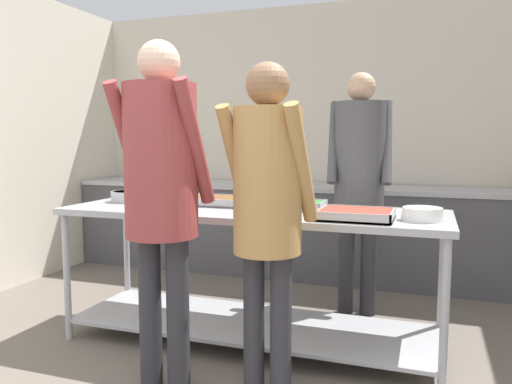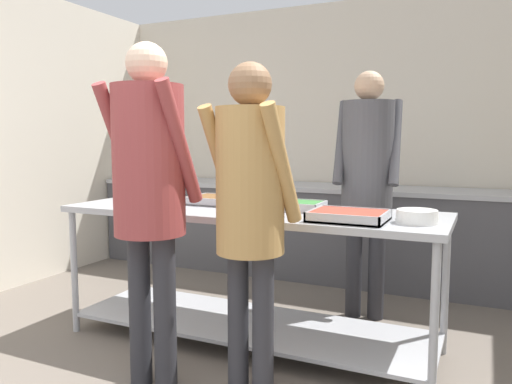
{
  "view_description": "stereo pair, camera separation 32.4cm",
  "coord_description": "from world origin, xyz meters",
  "px_view_note": "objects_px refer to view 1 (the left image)",
  "views": [
    {
      "loc": [
        1.05,
        -1.26,
        1.32
      ],
      "look_at": [
        -0.02,
        1.79,
        0.98
      ],
      "focal_mm": 35.0,
      "sensor_mm": 36.0,
      "label": 1
    },
    {
      "loc": [
        1.35,
        -1.14,
        1.32
      ],
      "look_at": [
        -0.02,
        1.79,
        0.98
      ],
      "focal_mm": 35.0,
      "sensor_mm": 36.0,
      "label": 2
    }
  ],
  "objects_px": {
    "serving_tray_vegetables": "(290,205)",
    "guest_serving_right": "(267,196)",
    "guest_serving_left": "(161,179)",
    "serving_tray_greens": "(356,215)",
    "serving_tray_roast": "(222,201)",
    "cook_behind_counter": "(359,167)",
    "sauce_pan": "(129,196)",
    "plate_stack": "(422,214)",
    "broccoli_bowl": "(161,200)"
  },
  "relations": [
    {
      "from": "serving_tray_vegetables",
      "to": "guest_serving_left",
      "type": "height_order",
      "value": "guest_serving_left"
    },
    {
      "from": "serving_tray_roast",
      "to": "guest_serving_right",
      "type": "relative_size",
      "value": 0.28
    },
    {
      "from": "guest_serving_left",
      "to": "cook_behind_counter",
      "type": "distance_m",
      "value": 1.71
    },
    {
      "from": "serving_tray_roast",
      "to": "sauce_pan",
      "type": "bearing_deg",
      "value": -175.37
    },
    {
      "from": "broccoli_bowl",
      "to": "serving_tray_greens",
      "type": "relative_size",
      "value": 0.5
    },
    {
      "from": "sauce_pan",
      "to": "serving_tray_greens",
      "type": "distance_m",
      "value": 1.66
    },
    {
      "from": "plate_stack",
      "to": "guest_serving_left",
      "type": "bearing_deg",
      "value": -152.26
    },
    {
      "from": "serving_tray_greens",
      "to": "cook_behind_counter",
      "type": "relative_size",
      "value": 0.23
    },
    {
      "from": "serving_tray_roast",
      "to": "guest_serving_left",
      "type": "relative_size",
      "value": 0.26
    },
    {
      "from": "guest_serving_left",
      "to": "serving_tray_greens",
      "type": "bearing_deg",
      "value": 33.07
    },
    {
      "from": "sauce_pan",
      "to": "serving_tray_vegetables",
      "type": "bearing_deg",
      "value": 1.05
    },
    {
      "from": "guest_serving_right",
      "to": "plate_stack",
      "type": "bearing_deg",
      "value": 38.73
    },
    {
      "from": "sauce_pan",
      "to": "serving_tray_roast",
      "type": "height_order",
      "value": "sauce_pan"
    },
    {
      "from": "serving_tray_greens",
      "to": "guest_serving_right",
      "type": "relative_size",
      "value": 0.24
    },
    {
      "from": "sauce_pan",
      "to": "guest_serving_right",
      "type": "relative_size",
      "value": 0.23
    },
    {
      "from": "plate_stack",
      "to": "cook_behind_counter",
      "type": "relative_size",
      "value": 0.12
    },
    {
      "from": "serving_tray_roast",
      "to": "guest_serving_right",
      "type": "distance_m",
      "value": 1.0
    },
    {
      "from": "guest_serving_left",
      "to": "cook_behind_counter",
      "type": "bearing_deg",
      "value": 62.81
    },
    {
      "from": "serving_tray_greens",
      "to": "serving_tray_vegetables",
      "type": "bearing_deg",
      "value": 149.3
    },
    {
      "from": "guest_serving_left",
      "to": "guest_serving_right",
      "type": "xyz_separation_m",
      "value": [
        0.53,
        0.08,
        -0.07
      ]
    },
    {
      "from": "serving_tray_greens",
      "to": "cook_behind_counter",
      "type": "distance_m",
      "value": 0.97
    },
    {
      "from": "cook_behind_counter",
      "to": "guest_serving_right",
      "type": "bearing_deg",
      "value": -99.79
    },
    {
      "from": "broccoli_bowl",
      "to": "guest_serving_right",
      "type": "distance_m",
      "value": 1.16
    },
    {
      "from": "sauce_pan",
      "to": "guest_serving_left",
      "type": "height_order",
      "value": "guest_serving_left"
    },
    {
      "from": "sauce_pan",
      "to": "serving_tray_roast",
      "type": "bearing_deg",
      "value": 4.63
    },
    {
      "from": "serving_tray_greens",
      "to": "guest_serving_left",
      "type": "relative_size",
      "value": 0.22
    },
    {
      "from": "serving_tray_vegetables",
      "to": "cook_behind_counter",
      "type": "relative_size",
      "value": 0.24
    },
    {
      "from": "guest_serving_right",
      "to": "sauce_pan",
      "type": "bearing_deg",
      "value": 149.76
    },
    {
      "from": "sauce_pan",
      "to": "guest_serving_right",
      "type": "bearing_deg",
      "value": -30.24
    },
    {
      "from": "sauce_pan",
      "to": "plate_stack",
      "type": "relative_size",
      "value": 1.72
    },
    {
      "from": "serving_tray_roast",
      "to": "guest_serving_left",
      "type": "bearing_deg",
      "value": -86.55
    },
    {
      "from": "serving_tray_vegetables",
      "to": "guest_serving_right",
      "type": "xyz_separation_m",
      "value": [
        0.1,
        -0.77,
        0.15
      ]
    },
    {
      "from": "sauce_pan",
      "to": "serving_tray_greens",
      "type": "relative_size",
      "value": 0.94
    },
    {
      "from": "broccoli_bowl",
      "to": "serving_tray_roast",
      "type": "distance_m",
      "value": 0.4
    },
    {
      "from": "plate_stack",
      "to": "guest_serving_right",
      "type": "height_order",
      "value": "guest_serving_right"
    },
    {
      "from": "broccoli_bowl",
      "to": "guest_serving_left",
      "type": "xyz_separation_m",
      "value": [
        0.42,
        -0.73,
        0.2
      ]
    },
    {
      "from": "serving_tray_roast",
      "to": "guest_serving_right",
      "type": "xyz_separation_m",
      "value": [
        0.59,
        -0.8,
        0.15
      ]
    },
    {
      "from": "serving_tray_greens",
      "to": "cook_behind_counter",
      "type": "xyz_separation_m",
      "value": [
        -0.11,
        0.94,
        0.22
      ]
    },
    {
      "from": "plate_stack",
      "to": "cook_behind_counter",
      "type": "height_order",
      "value": "cook_behind_counter"
    },
    {
      "from": "broccoli_bowl",
      "to": "serving_tray_roast",
      "type": "relative_size",
      "value": 0.43
    },
    {
      "from": "serving_tray_vegetables",
      "to": "serving_tray_greens",
      "type": "distance_m",
      "value": 0.53
    },
    {
      "from": "guest_serving_left",
      "to": "serving_tray_vegetables",
      "type": "bearing_deg",
      "value": 62.99
    },
    {
      "from": "sauce_pan",
      "to": "serving_tray_roast",
      "type": "relative_size",
      "value": 0.82
    },
    {
      "from": "guest_serving_left",
      "to": "sauce_pan",
      "type": "bearing_deg",
      "value": 131.95
    },
    {
      "from": "plate_stack",
      "to": "serving_tray_greens",
      "type": "bearing_deg",
      "value": -168.4
    },
    {
      "from": "guest_serving_left",
      "to": "guest_serving_right",
      "type": "distance_m",
      "value": 0.54
    },
    {
      "from": "sauce_pan",
      "to": "serving_tray_roast",
      "type": "xyz_separation_m",
      "value": [
        0.69,
        0.06,
        -0.02
      ]
    },
    {
      "from": "broccoli_bowl",
      "to": "plate_stack",
      "type": "xyz_separation_m",
      "value": [
        1.66,
        -0.07,
        -0.0
      ]
    },
    {
      "from": "sauce_pan",
      "to": "broccoli_bowl",
      "type": "bearing_deg",
      "value": -18.12
    },
    {
      "from": "cook_behind_counter",
      "to": "serving_tray_greens",
      "type": "bearing_deg",
      "value": -83.24
    }
  ]
}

